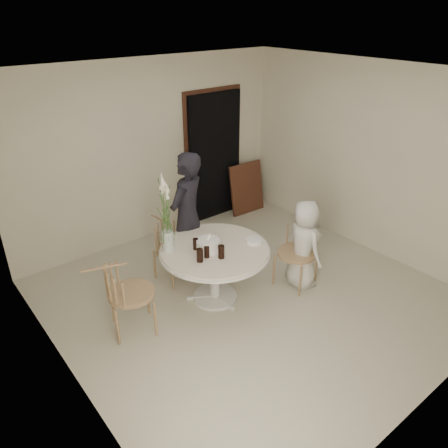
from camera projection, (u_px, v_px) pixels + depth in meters
ground at (249, 296)px, 5.56m from camera, size 4.50×4.50×0.00m
room_shell at (253, 177)px, 4.83m from camera, size 4.50×4.50×4.50m
doorway at (214, 157)px, 7.25m from camera, size 1.00×0.10×2.10m
door_trim at (213, 153)px, 7.25m from camera, size 1.12×0.03×2.22m
table at (215, 256)px, 5.26m from camera, size 1.33×1.33×0.73m
picture_frame at (247, 188)px, 7.65m from camera, size 0.67×0.23×0.88m
chair_far at (168, 241)px, 5.77m from camera, size 0.49×0.52×0.82m
chair_right at (302, 243)px, 5.65m from camera, size 0.57×0.53×0.86m
chair_left at (119, 288)px, 4.72m from camera, size 0.63×0.61×0.90m
girl at (187, 216)px, 5.68m from camera, size 0.74×0.64×1.72m
boy at (304, 245)px, 5.54m from camera, size 0.49×0.65×1.20m
birthday_cake at (208, 245)px, 5.13m from camera, size 0.28×0.28×0.19m
cola_tumbler_a at (207, 252)px, 4.99m from camera, size 0.08×0.08×0.13m
cola_tumbler_b at (221, 252)px, 4.97m from camera, size 0.08×0.08×0.16m
cola_tumbler_c at (200, 255)px, 4.90m from camera, size 0.09×0.09×0.16m
cola_tumbler_d at (196, 244)px, 5.15m from camera, size 0.07×0.07×0.14m
plate_stack at (254, 241)px, 5.31m from camera, size 0.25×0.25×0.05m
flower_vase at (166, 217)px, 4.96m from camera, size 0.13×0.13×0.99m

